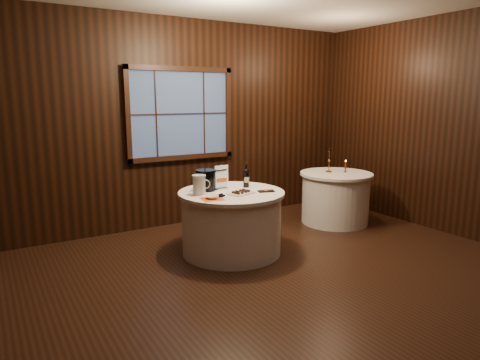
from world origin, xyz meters
TOP-DOWN VIEW (x-y plane):
  - ground at (0.00, 0.00)m, footprint 6.00×6.00m
  - back_wall at (0.00, 2.48)m, footprint 6.00×0.10m
  - main_table at (0.00, 1.00)m, footprint 1.28×1.28m
  - side_table at (2.00, 1.30)m, footprint 1.08×1.08m
  - sign_stand at (-0.04, 1.17)m, footprint 0.19×0.10m
  - port_bottle_left at (0.29, 1.12)m, footprint 0.07×0.09m
  - port_bottle_right at (0.33, 1.19)m, footprint 0.07×0.07m
  - ice_bucket at (-0.24, 1.20)m, footprint 0.25×0.25m
  - chocolate_plate at (0.03, 0.82)m, footprint 0.34×0.28m
  - chocolate_box at (0.35, 0.77)m, footprint 0.21×0.15m
  - grape_bunch at (-0.25, 0.80)m, footprint 0.16×0.07m
  - glass_pitcher at (-0.40, 1.06)m, footprint 0.21×0.16m
  - orange_napkin at (-0.38, 0.78)m, footprint 0.25×0.25m
  - cracker_bowl at (-0.38, 0.78)m, footprint 0.15×0.15m
  - brass_candlestick at (1.93, 1.39)m, footprint 0.10×0.10m
  - red_candle at (2.13, 1.25)m, footprint 0.05×0.05m

SIDE VIEW (x-z plane):
  - ground at x=0.00m, z-range 0.00..0.00m
  - main_table at x=0.00m, z-range 0.00..0.77m
  - side_table at x=2.00m, z-range 0.00..0.77m
  - orange_napkin at x=-0.38m, z-range 0.77..0.77m
  - chocolate_box at x=0.35m, z-range 0.77..0.79m
  - chocolate_plate at x=0.03m, z-range 0.77..0.81m
  - grape_bunch at x=-0.25m, z-range 0.77..0.81m
  - cracker_bowl at x=-0.38m, z-range 0.77..0.81m
  - red_candle at x=2.13m, z-range 0.75..0.94m
  - sign_stand at x=-0.04m, z-range 0.72..1.03m
  - glass_pitcher at x=-0.40m, z-range 0.77..1.00m
  - port_bottle_right at x=0.33m, z-range 0.75..1.03m
  - brass_candlestick at x=1.93m, z-range 0.72..1.08m
  - port_bottle_left at x=0.29m, z-range 0.75..1.06m
  - ice_bucket at x=-0.24m, z-range 0.78..1.03m
  - back_wall at x=0.00m, z-range 0.04..3.04m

